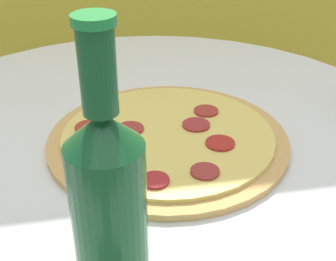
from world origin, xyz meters
TOP-DOWN VIEW (x-y plane):
  - table at (0.00, 0.00)m, footprint 0.88×0.88m
  - pizza at (0.02, -0.03)m, footprint 0.34×0.34m
  - beer_bottle at (-0.07, -0.26)m, footprint 0.07×0.07m

SIDE VIEW (x-z plane):
  - table at x=0.00m, z-range 0.17..0.89m
  - pizza at x=0.02m, z-range 0.71..0.73m
  - beer_bottle at x=-0.07m, z-range 0.69..0.94m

